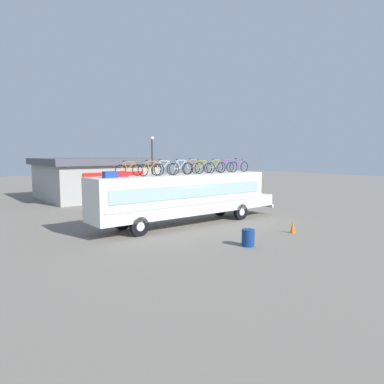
# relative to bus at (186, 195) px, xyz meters

# --- Properties ---
(ground_plane) EXTENTS (120.00, 120.00, 0.00)m
(ground_plane) POSITION_rel_bus_xyz_m (-0.21, 0.00, -1.88)
(ground_plane) COLOR slate
(bus) EXTENTS (13.40, 2.39, 3.16)m
(bus) POSITION_rel_bus_xyz_m (0.00, 0.00, 0.00)
(bus) COLOR silver
(bus) RESTS_ON ground
(luggage_bag_1) EXTENTS (0.72, 0.40, 0.34)m
(luggage_bag_1) POSITION_rel_bus_xyz_m (-5.13, -0.15, 1.44)
(luggage_bag_1) COLOR #193899
(luggage_bag_1) RESTS_ON bus
(luggage_bag_2) EXTENTS (0.75, 0.56, 0.29)m
(luggage_bag_2) POSITION_rel_bus_xyz_m (-4.31, 0.29, 1.42)
(luggage_bag_2) COLOR maroon
(luggage_bag_2) RESTS_ON bus
(rooftop_bicycle_1) EXTENTS (1.74, 0.44, 0.89)m
(rooftop_bicycle_1) POSITION_rel_bus_xyz_m (-3.71, 0.41, 1.65)
(rooftop_bicycle_1) COLOR black
(rooftop_bicycle_1) RESTS_ON bus
(rooftop_bicycle_2) EXTENTS (1.75, 0.44, 0.92)m
(rooftop_bicycle_2) POSITION_rel_bus_xyz_m (-2.59, -0.14, 1.66)
(rooftop_bicycle_2) COLOR black
(rooftop_bicycle_2) RESTS_ON bus
(rooftop_bicycle_3) EXTENTS (1.79, 0.44, 0.93)m
(rooftop_bicycle_3) POSITION_rel_bus_xyz_m (-1.64, -0.05, 1.66)
(rooftop_bicycle_3) COLOR black
(rooftop_bicycle_3) RESTS_ON bus
(rooftop_bicycle_4) EXTENTS (1.79, 0.44, 0.96)m
(rooftop_bicycle_4) POSITION_rel_bus_xyz_m (-0.60, -0.34, 1.67)
(rooftop_bicycle_4) COLOR black
(rooftop_bicycle_4) RESTS_ON bus
(rooftop_bicycle_5) EXTENTS (1.72, 0.44, 0.98)m
(rooftop_bicycle_5) POSITION_rel_bus_xyz_m (0.42, -0.23, 1.68)
(rooftop_bicycle_5) COLOR black
(rooftop_bicycle_5) RESTS_ON bus
(rooftop_bicycle_6) EXTENTS (1.73, 0.44, 0.90)m
(rooftop_bicycle_6) POSITION_rel_bus_xyz_m (1.46, 0.19, 1.65)
(rooftop_bicycle_6) COLOR black
(rooftop_bicycle_6) RESTS_ON bus
(rooftop_bicycle_7) EXTENTS (1.67, 0.44, 0.95)m
(rooftop_bicycle_7) POSITION_rel_bus_xyz_m (2.38, -0.16, 1.67)
(rooftop_bicycle_7) COLOR black
(rooftop_bicycle_7) RESTS_ON bus
(rooftop_bicycle_8) EXTENTS (1.70, 0.44, 0.91)m
(rooftop_bicycle_8) POSITION_rel_bus_xyz_m (3.48, 0.17, 1.65)
(rooftop_bicycle_8) COLOR black
(rooftop_bicycle_8) RESTS_ON bus
(rooftop_bicycle_9) EXTENTS (1.80, 0.44, 0.96)m
(rooftop_bicycle_9) POSITION_rel_bus_xyz_m (4.50, -0.17, 1.67)
(rooftop_bicycle_9) COLOR black
(rooftop_bicycle_9) RESTS_ON bus
(roadside_building) EXTENTS (10.55, 9.49, 4.00)m
(roadside_building) POSITION_rel_bus_xyz_m (0.98, 16.42, 0.16)
(roadside_building) COLOR #9E9E99
(roadside_building) RESTS_ON ground
(trash_bin) EXTENTS (0.61, 0.61, 0.81)m
(trash_bin) POSITION_rel_bus_xyz_m (-0.84, -6.05, -1.48)
(trash_bin) COLOR navy
(trash_bin) RESTS_ON ground
(traffic_cone) EXTENTS (0.29, 0.29, 0.68)m
(traffic_cone) POSITION_rel_bus_xyz_m (3.22, -5.65, -1.54)
(traffic_cone) COLOR orange
(traffic_cone) RESTS_ON ground
(street_lamp) EXTENTS (0.28, 0.28, 5.76)m
(street_lamp) POSITION_rel_bus_xyz_m (1.40, 6.16, 1.37)
(street_lamp) COLOR #38383D
(street_lamp) RESTS_ON ground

